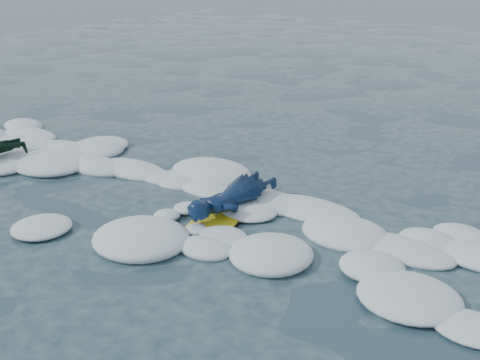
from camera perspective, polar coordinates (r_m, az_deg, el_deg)
name	(u,v)px	position (r m, az deg, el deg)	size (l,w,h in m)	color
ground	(107,224)	(7.53, -12.46, -4.12)	(120.00, 120.00, 0.00)	#1C2D44
foam_band	(164,197)	(8.19, -7.23, -1.61)	(12.00, 3.10, 0.30)	white
prone_woman_unit	(231,199)	(7.55, -0.87, -1.81)	(0.80, 1.58, 0.39)	black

